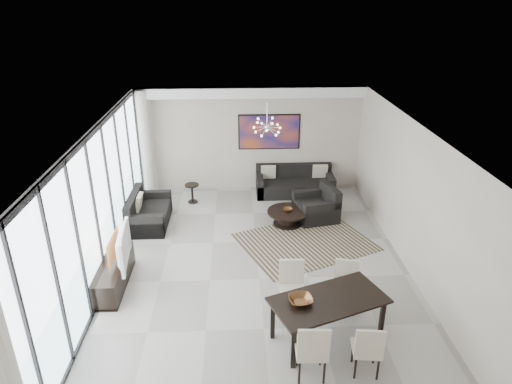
{
  "coord_description": "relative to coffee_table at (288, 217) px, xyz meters",
  "views": [
    {
      "loc": [
        -0.4,
        -7.44,
        5.15
      ],
      "look_at": [
        0.0,
        1.37,
        1.25
      ],
      "focal_mm": 32.0,
      "sensor_mm": 36.0,
      "label": 1
    }
  ],
  "objects": [
    {
      "name": "chandelier",
      "position": [
        -0.5,
        0.24,
        2.15
      ],
      "size": [
        0.66,
        0.66,
        0.71
      ],
      "color": "silver",
      "rests_on": "room_shell"
    },
    {
      "name": "armchair",
      "position": [
        0.76,
        0.3,
        0.08
      ],
      "size": [
        1.11,
        1.15,
        0.82
      ],
      "color": "black",
      "rests_on": "floor"
    },
    {
      "name": "dining_chair_ne",
      "position": [
        0.66,
        -3.16,
        0.32
      ],
      "size": [
        0.5,
        0.5,
        0.9
      ],
      "color": "beige",
      "rests_on": "floor"
    },
    {
      "name": "bowl_dining",
      "position": [
        -0.26,
        -4.0,
        0.6
      ],
      "size": [
        0.42,
        0.42,
        0.09
      ],
      "primitive_type": "imported",
      "rotation": [
        0.0,
        0.0,
        0.16
      ],
      "color": "brown",
      "rests_on": "dining_table"
    },
    {
      "name": "tv_console",
      "position": [
        -3.56,
        -2.33,
        0.06
      ],
      "size": [
        0.45,
        1.62,
        0.51
      ],
      "primitive_type": "cube",
      "color": "black",
      "rests_on": "floor"
    },
    {
      "name": "rug",
      "position": [
        0.3,
        -0.89,
        -0.19
      ],
      "size": [
        3.34,
        3.01,
        0.01
      ],
      "primitive_type": "cube",
      "rotation": [
        0.0,
        0.0,
        0.41
      ],
      "color": "black",
      "rests_on": "floor"
    },
    {
      "name": "bowl_coffee",
      "position": [
        -0.01,
        0.0,
        0.19
      ],
      "size": [
        0.24,
        0.24,
        0.07
      ],
      "primitive_type": "imported",
      "rotation": [
        0.0,
        0.0,
        -0.03
      ],
      "color": "brown",
      "rests_on": "coffee_table"
    },
    {
      "name": "dining_chair_se",
      "position": [
        0.62,
        -4.75,
        0.31
      ],
      "size": [
        0.46,
        0.46,
        0.89
      ],
      "color": "beige",
      "rests_on": "floor"
    },
    {
      "name": "loveseat",
      "position": [
        -3.35,
        0.16,
        0.06
      ],
      "size": [
        0.87,
        1.54,
        0.77
      ],
      "color": "black",
      "rests_on": "floor"
    },
    {
      "name": "dining_chair_nw",
      "position": [
        -0.29,
        -3.18,
        0.35
      ],
      "size": [
        0.45,
        0.45,
        0.95
      ],
      "color": "beige",
      "rests_on": "floor"
    },
    {
      "name": "window_wall",
      "position": [
        -3.66,
        -2.26,
        1.27
      ],
      "size": [
        0.37,
        8.95,
        2.9
      ],
      "color": "silver",
      "rests_on": "floor"
    },
    {
      "name": "sofa_main",
      "position": [
        0.39,
        1.81,
        0.06
      ],
      "size": [
        2.1,
        0.86,
        0.77
      ],
      "color": "black",
      "rests_on": "floor"
    },
    {
      "name": "dining_chair_sw",
      "position": [
        -0.19,
        -4.79,
        0.37
      ],
      "size": [
        0.47,
        0.47,
        0.98
      ],
      "color": "beige",
      "rests_on": "floor"
    },
    {
      "name": "soffit",
      "position": [
        -0.8,
        2.04,
        2.57
      ],
      "size": [
        5.98,
        0.4,
        0.26
      ],
      "primitive_type": "cube",
      "color": "white",
      "rests_on": "room_shell"
    },
    {
      "name": "television",
      "position": [
        -3.4,
        -2.33,
        0.64
      ],
      "size": [
        0.27,
        1.16,
        0.66
      ],
      "primitive_type": "imported",
      "rotation": [
        0.0,
        0.0,
        1.68
      ],
      "color": "gray",
      "rests_on": "tv_console"
    },
    {
      "name": "painting",
      "position": [
        -0.3,
        2.21,
        1.45
      ],
      "size": [
        1.68,
        0.04,
        0.98
      ],
      "primitive_type": "cube",
      "color": "#B74819",
      "rests_on": "room_shell"
    },
    {
      "name": "dining_table",
      "position": [
        0.2,
        -3.93,
        0.47
      ],
      "size": [
        2.0,
        1.49,
        0.75
      ],
      "color": "black",
      "rests_on": "floor"
    },
    {
      "name": "room_shell",
      "position": [
        -0.34,
        -2.26,
        1.25
      ],
      "size": [
        6.0,
        9.0,
        2.9
      ],
      "color": "#A8A39B",
      "rests_on": "ground"
    },
    {
      "name": "side_table",
      "position": [
        -2.38,
        1.35,
        0.14
      ],
      "size": [
        0.37,
        0.37,
        0.51
      ],
      "color": "black",
      "rests_on": "floor"
    },
    {
      "name": "coffee_table",
      "position": [
        0.0,
        0.0,
        0.0
      ],
      "size": [
        0.99,
        0.99,
        0.35
      ],
      "color": "black",
      "rests_on": "floor"
    }
  ]
}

